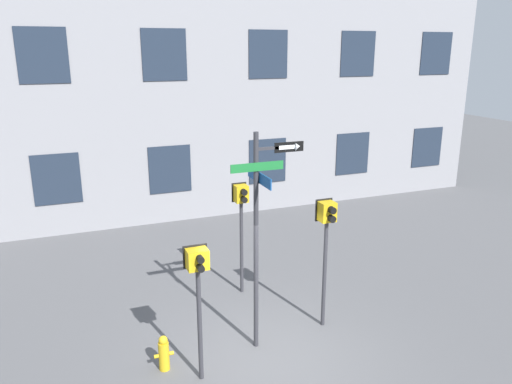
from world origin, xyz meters
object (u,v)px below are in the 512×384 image
(pedestrian_signal_left, at_px, (198,277))
(fire_hydrant, at_px, (164,353))
(street_sign_pole, at_px, (260,223))
(pedestrian_signal_right, at_px, (327,229))
(pedestrian_signal_across, at_px, (241,209))

(pedestrian_signal_left, height_order, fire_hydrant, pedestrian_signal_left)
(street_sign_pole, relative_size, pedestrian_signal_left, 1.70)
(fire_hydrant, bearing_deg, pedestrian_signal_left, -41.73)
(pedestrian_signal_left, distance_m, fire_hydrant, 1.78)
(street_sign_pole, xyz_separation_m, pedestrian_signal_right, (1.50, 0.20, -0.40))
(street_sign_pole, distance_m, pedestrian_signal_right, 1.57)
(pedestrian_signal_right, bearing_deg, fire_hydrant, -175.17)
(pedestrian_signal_left, bearing_deg, street_sign_pole, 23.28)
(street_sign_pole, bearing_deg, pedestrian_signal_across, 78.97)
(street_sign_pole, height_order, pedestrian_signal_left, street_sign_pole)
(street_sign_pole, height_order, pedestrian_signal_right, street_sign_pole)
(pedestrian_signal_left, relative_size, fire_hydrant, 3.66)
(street_sign_pole, distance_m, fire_hydrant, 2.90)
(pedestrian_signal_left, bearing_deg, pedestrian_signal_across, 57.62)
(pedestrian_signal_left, distance_m, pedestrian_signal_right, 2.94)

